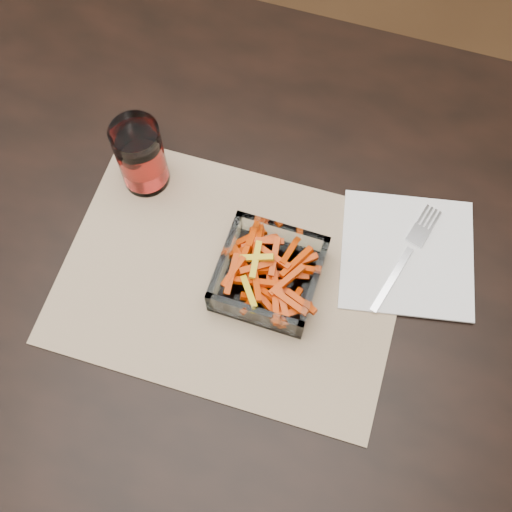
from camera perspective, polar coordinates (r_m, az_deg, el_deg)
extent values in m
plane|color=#331E0F|center=(1.61, -4.13, -9.84)|extent=(4.50, 4.50, 0.00)
cube|color=black|center=(0.91, -7.17, 1.38)|extent=(1.60, 0.90, 0.03)
cube|color=tan|center=(0.87, -2.21, -1.88)|extent=(0.45, 0.34, 0.00)
cube|color=white|center=(0.86, 1.11, -2.16)|extent=(0.13, 0.13, 0.01)
cube|color=white|center=(0.86, 2.35, 1.91)|extent=(0.13, 0.01, 0.05)
cube|color=white|center=(0.82, -0.14, -5.35)|extent=(0.13, 0.01, 0.05)
cube|color=white|center=(0.85, -2.76, -0.45)|extent=(0.01, 0.13, 0.05)
cube|color=white|center=(0.83, 5.10, -2.81)|extent=(0.01, 0.13, 0.05)
cylinder|color=white|center=(0.90, -10.22, 8.76)|extent=(0.07, 0.07, 0.12)
cylinder|color=red|center=(0.91, -10.09, 8.33)|extent=(0.06, 0.06, 0.08)
cube|color=white|center=(0.90, 13.29, 0.19)|extent=(0.21, 0.21, 0.00)
cube|color=silver|center=(0.88, 11.98, -2.03)|extent=(0.04, 0.11, 0.00)
cube|color=silver|center=(0.91, 14.21, 1.77)|extent=(0.03, 0.04, 0.00)
cube|color=silver|center=(0.93, 14.58, 3.60)|extent=(0.01, 0.03, 0.00)
cube|color=silver|center=(0.93, 14.93, 3.40)|extent=(0.01, 0.03, 0.00)
cube|color=silver|center=(0.93, 15.28, 3.20)|extent=(0.01, 0.03, 0.00)
cube|color=silver|center=(0.93, 15.63, 3.00)|extent=(0.01, 0.03, 0.00)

